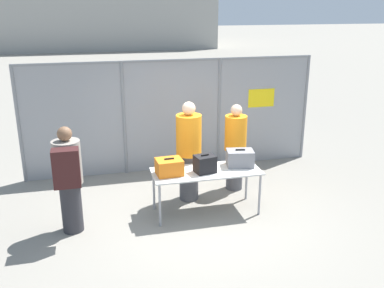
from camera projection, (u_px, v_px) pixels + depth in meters
name	position (u px, v px, depth m)	size (l,w,h in m)	color
ground_plane	(200.00, 216.00, 7.26)	(120.00, 120.00, 0.00)	gray
fence_section	(173.00, 113.00, 8.98)	(6.17, 0.07, 2.36)	gray
inspection_table	(206.00, 174.00, 7.19)	(1.82, 0.74, 0.76)	silver
suitcase_orange	(169.00, 167.00, 6.98)	(0.44, 0.37, 0.28)	orange
suitcase_black	(205.00, 164.00, 7.07)	(0.37, 0.32, 0.31)	black
suitcase_grey	(240.00, 158.00, 7.35)	(0.50, 0.40, 0.30)	slate
traveler_hooded	(68.00, 177.00, 6.46)	(0.42, 0.66, 1.71)	#2D2D33
security_worker_near	(189.00, 150.00, 7.61)	(0.45, 0.45, 1.83)	#4C4C51
security_worker_far	(235.00, 146.00, 8.08)	(0.41, 0.41, 1.67)	#4C4C51
utility_trailer	(209.00, 128.00, 10.88)	(4.52, 2.30, 0.70)	silver
distant_hangar	(101.00, 6.00, 34.61)	(17.07, 9.19, 6.35)	#999993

